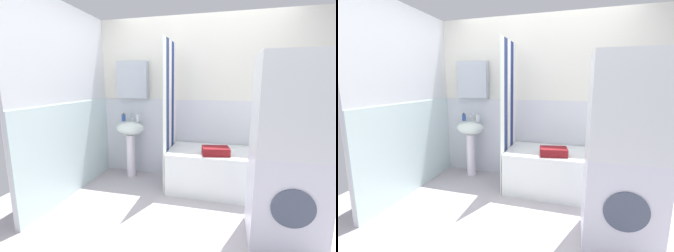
# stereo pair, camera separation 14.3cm
# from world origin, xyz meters

# --- Properties ---
(ground_plane) EXTENTS (4.80, 5.60, 0.04)m
(ground_plane) POSITION_xyz_m (0.00, 0.00, -0.02)
(ground_plane) COLOR #B9B1B6
(wall_back_tiled) EXTENTS (3.60, 0.18, 2.40)m
(wall_back_tiled) POSITION_xyz_m (-0.06, 1.26, 1.14)
(wall_back_tiled) COLOR white
(wall_back_tiled) RESTS_ON ground_plane
(wall_left_tiled) EXTENTS (0.07, 1.81, 2.40)m
(wall_left_tiled) POSITION_xyz_m (-1.57, 0.34, 1.12)
(wall_left_tiled) COLOR silver
(wall_left_tiled) RESTS_ON ground_plane
(sink) EXTENTS (0.44, 0.34, 0.86)m
(sink) POSITION_xyz_m (-1.03, 1.03, 0.63)
(sink) COLOR white
(sink) RESTS_ON ground_plane
(faucet) EXTENTS (0.03, 0.12, 0.12)m
(faucet) POSITION_xyz_m (-1.03, 1.11, 0.93)
(faucet) COLOR silver
(faucet) RESTS_ON sink
(soap_dispenser) EXTENTS (0.06, 0.06, 0.13)m
(soap_dispenser) POSITION_xyz_m (-1.16, 1.08, 0.92)
(soap_dispenser) COLOR #304F99
(soap_dispenser) RESTS_ON sink
(toothbrush_cup) EXTENTS (0.06, 0.06, 0.11)m
(toothbrush_cup) POSITION_xyz_m (-0.92, 1.07, 0.92)
(toothbrush_cup) COLOR silver
(toothbrush_cup) RESTS_ON sink
(bathtub) EXTENTS (1.48, 0.72, 0.56)m
(bathtub) POSITION_xyz_m (0.39, 0.86, 0.28)
(bathtub) COLOR white
(bathtub) RESTS_ON ground_plane
(shower_curtain) EXTENTS (0.01, 0.72, 2.00)m
(shower_curtain) POSITION_xyz_m (-0.36, 0.86, 1.00)
(shower_curtain) COLOR white
(shower_curtain) RESTS_ON ground_plane
(body_wash_bottle) EXTENTS (0.06, 0.06, 0.16)m
(body_wash_bottle) POSITION_xyz_m (1.03, 1.13, 0.63)
(body_wash_bottle) COLOR #C64E72
(body_wash_bottle) RESTS_ON bathtub
(conditioner_bottle) EXTENTS (0.05, 0.05, 0.16)m
(conditioner_bottle) POSITION_xyz_m (0.93, 1.14, 0.63)
(conditioner_bottle) COLOR gold
(conditioner_bottle) RESTS_ON bathtub
(lotion_bottle) EXTENTS (0.07, 0.07, 0.22)m
(lotion_bottle) POSITION_xyz_m (0.84, 1.17, 0.66)
(lotion_bottle) COLOR #26815A
(lotion_bottle) RESTS_ON bathtub
(towel_folded) EXTENTS (0.37, 0.28, 0.10)m
(towel_folded) POSITION_xyz_m (0.27, 0.67, 0.61)
(towel_folded) COLOR maroon
(towel_folded) RESTS_ON bathtub
(washer_dryer_stack) EXTENTS (0.61, 0.58, 1.70)m
(washer_dryer_stack) POSITION_xyz_m (0.93, -0.03, 0.85)
(washer_dryer_stack) COLOR white
(washer_dryer_stack) RESTS_ON ground_plane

